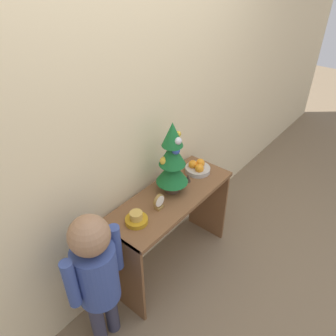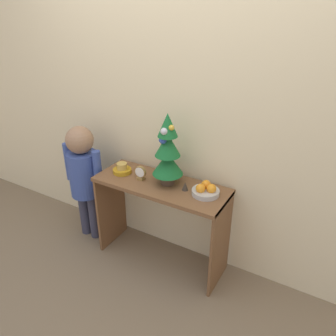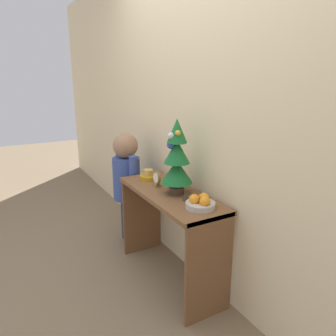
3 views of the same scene
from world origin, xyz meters
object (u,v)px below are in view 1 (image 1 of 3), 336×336
mini_tree (172,160)px  desk_clock (159,202)px  child_figure (96,271)px  singing_bowl (136,219)px  figurine (188,178)px  fruit_bowl (198,168)px

mini_tree → desk_clock: size_ratio=4.80×
child_figure → singing_bowl: bearing=6.3°
figurine → desk_clock: bearing=-175.0°
desk_clock → figurine: 0.36m
desk_clock → child_figure: 0.57m
figurine → singing_bowl: bearing=-179.2°
singing_bowl → figurine: 0.54m
desk_clock → figurine: (0.36, 0.03, -0.02)m
mini_tree → fruit_bowl: bearing=-0.7°
mini_tree → singing_bowl: bearing=-175.5°
mini_tree → figurine: (0.16, -0.02, -0.23)m
desk_clock → figurine: size_ratio=1.79×
singing_bowl → desk_clock: desk_clock is taller
singing_bowl → desk_clock: bearing=-7.1°
singing_bowl → desk_clock: (0.19, -0.02, 0.03)m
desk_clock → singing_bowl: bearing=172.9°
fruit_bowl → mini_tree: bearing=179.3°
figurine → child_figure: 0.92m
fruit_bowl → desk_clock: desk_clock is taller
fruit_bowl → figurine: 0.15m
mini_tree → singing_bowl: mini_tree is taller
figurine → child_figure: bearing=-176.9°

